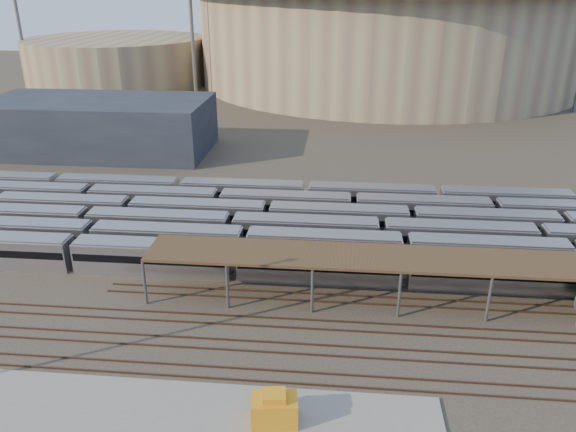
# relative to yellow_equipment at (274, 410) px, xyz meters

# --- Properties ---
(ground) EXTENTS (420.00, 420.00, 0.00)m
(ground) POSITION_rel_yellow_equipment_xyz_m (-7.20, 14.36, -1.28)
(ground) COLOR #383026
(ground) RESTS_ON ground
(apron) EXTENTS (50.00, 9.00, 0.20)m
(apron) POSITION_rel_yellow_equipment_xyz_m (-12.20, -0.64, -1.18)
(apron) COLOR gray
(apron) RESTS_ON ground
(subway_trains) EXTENTS (124.03, 23.90, 3.60)m
(subway_trains) POSITION_rel_yellow_equipment_xyz_m (-6.83, 32.86, 0.52)
(subway_trains) COLOR #B5B6BA
(subway_trains) RESTS_ON ground
(inspection_shed) EXTENTS (60.30, 6.00, 5.30)m
(inspection_shed) POSITION_rel_yellow_equipment_xyz_m (14.80, 18.36, 3.70)
(inspection_shed) COLOR #5E5E63
(inspection_shed) RESTS_ON ground
(empty_tracks) EXTENTS (170.00, 9.62, 0.18)m
(empty_tracks) POSITION_rel_yellow_equipment_xyz_m (-7.20, 9.36, -1.19)
(empty_tracks) COLOR #4C3323
(empty_tracks) RESTS_ON ground
(stadium) EXTENTS (124.00, 124.00, 32.50)m
(stadium) POSITION_rel_yellow_equipment_xyz_m (17.80, 154.36, 15.19)
(stadium) COLOR gray
(stadium) RESTS_ON ground
(secondary_arena) EXTENTS (56.00, 56.00, 14.00)m
(secondary_arena) POSITION_rel_yellow_equipment_xyz_m (-67.20, 144.36, 5.72)
(secondary_arena) COLOR gray
(secondary_arena) RESTS_ON ground
(service_building) EXTENTS (42.00, 20.00, 10.00)m
(service_building) POSITION_rel_yellow_equipment_xyz_m (-42.20, 69.36, 3.72)
(service_building) COLOR #1E232D
(service_building) RESTS_ON ground
(floodlight_0) EXTENTS (4.00, 1.00, 38.40)m
(floodlight_0) POSITION_rel_yellow_equipment_xyz_m (-37.20, 124.36, 19.37)
(floodlight_0) COLOR #5E5E63
(floodlight_0) RESTS_ON ground
(floodlight_1) EXTENTS (4.00, 1.00, 38.40)m
(floodlight_1) POSITION_rel_yellow_equipment_xyz_m (-92.20, 134.36, 19.37)
(floodlight_1) COLOR #5E5E63
(floodlight_1) RESTS_ON ground
(floodlight_3) EXTENTS (4.00, 1.00, 38.40)m
(floodlight_3) POSITION_rel_yellow_equipment_xyz_m (-17.20, 174.36, 19.37)
(floodlight_3) COLOR #5E5E63
(floodlight_3) RESTS_ON ground
(yellow_equipment) EXTENTS (3.70, 2.57, 2.17)m
(yellow_equipment) POSITION_rel_yellow_equipment_xyz_m (0.00, 0.00, 0.00)
(yellow_equipment) COLOR orange
(yellow_equipment) RESTS_ON apron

